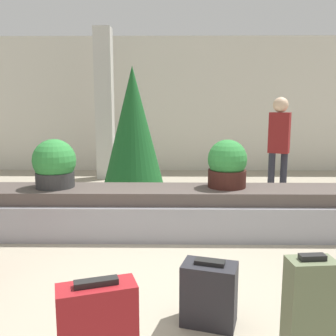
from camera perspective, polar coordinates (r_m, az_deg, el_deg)
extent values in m
plane|color=#9E937F|center=(3.38, -0.34, -18.49)|extent=(18.00, 18.00, 0.00)
cube|color=beige|center=(9.17, 0.36, 9.60)|extent=(18.00, 0.06, 3.20)
cube|color=gray|center=(4.73, 0.00, -7.40)|extent=(8.52, 0.82, 0.42)
cube|color=#4C423D|center=(4.66, 0.00, -3.99)|extent=(8.18, 0.66, 0.16)
cube|color=beige|center=(8.28, -9.64, 9.48)|extent=(0.36, 0.36, 3.20)
cube|color=black|center=(1.93, -10.89, -16.74)|extent=(0.22, 0.12, 0.03)
cube|color=#5B6647|center=(2.40, 20.54, -21.30)|extent=(0.27, 0.18, 0.76)
cube|color=black|center=(2.23, 21.14, -12.55)|extent=(0.15, 0.07, 0.03)
cube|color=#232328|center=(2.89, 6.30, -18.55)|extent=(0.44, 0.34, 0.46)
cube|color=black|center=(2.78, 6.39, -14.08)|extent=(0.23, 0.14, 0.03)
cylinder|color=#381914|center=(4.73, 8.95, -1.57)|extent=(0.47, 0.47, 0.22)
sphere|color=#2D7F38|center=(4.69, 9.03, 1.35)|extent=(0.49, 0.49, 0.49)
cylinder|color=#2D2D2D|center=(4.87, -16.81, -1.70)|extent=(0.47, 0.47, 0.19)
sphere|color=#2D7F38|center=(4.83, -16.95, 1.11)|extent=(0.53, 0.53, 0.53)
cylinder|color=#282833|center=(6.38, 15.43, -1.44)|extent=(0.11, 0.11, 0.82)
cylinder|color=#282833|center=(6.43, 17.15, -1.43)|extent=(0.11, 0.11, 0.82)
cube|color=maroon|center=(6.31, 16.61, 5.16)|extent=(0.37, 0.30, 0.65)
sphere|color=beige|center=(6.30, 16.80, 9.21)|extent=(0.24, 0.24, 0.24)
cylinder|color=#4C331E|center=(6.35, -5.20, -4.16)|extent=(0.16, 0.16, 0.18)
cone|color=#195623|center=(6.18, -5.35, 5.88)|extent=(1.06, 1.06, 2.04)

